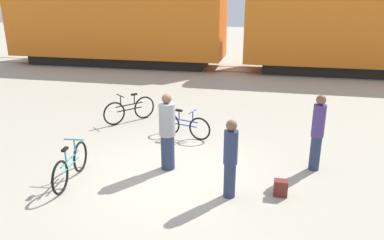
{
  "coord_description": "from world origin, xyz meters",
  "views": [
    {
      "loc": [
        2.1,
        -7.42,
        3.93
      ],
      "look_at": [
        0.32,
        0.72,
        1.1
      ],
      "focal_mm": 35.0,
      "sensor_mm": 36.0,
      "label": 1
    }
  ],
  "objects_px": {
    "bicycle_blue": "(184,125)",
    "person_in_purple": "(317,132)",
    "bicycle_teal": "(71,166)",
    "person_in_navy": "(230,158)",
    "bicycle_black": "(130,110)",
    "person_in_grey": "(167,132)",
    "backpack": "(281,188)",
    "freight_train": "(235,19)"
  },
  "relations": [
    {
      "from": "bicycle_black",
      "to": "bicycle_blue",
      "type": "relative_size",
      "value": 0.9
    },
    {
      "from": "person_in_grey",
      "to": "backpack",
      "type": "bearing_deg",
      "value": -16.69
    },
    {
      "from": "person_in_grey",
      "to": "backpack",
      "type": "xyz_separation_m",
      "value": [
        2.59,
        -0.72,
        -0.74
      ]
    },
    {
      "from": "person_in_grey",
      "to": "person_in_navy",
      "type": "bearing_deg",
      "value": -33.04
    },
    {
      "from": "bicycle_teal",
      "to": "backpack",
      "type": "distance_m",
      "value": 4.49
    },
    {
      "from": "freight_train",
      "to": "backpack",
      "type": "bearing_deg",
      "value": -79.61
    },
    {
      "from": "bicycle_black",
      "to": "person_in_navy",
      "type": "distance_m",
      "value": 5.47
    },
    {
      "from": "bicycle_black",
      "to": "person_in_purple",
      "type": "height_order",
      "value": "person_in_purple"
    },
    {
      "from": "bicycle_black",
      "to": "freight_train",
      "type": "bearing_deg",
      "value": 76.4
    },
    {
      "from": "person_in_navy",
      "to": "person_in_purple",
      "type": "bearing_deg",
      "value": -155.85
    },
    {
      "from": "bicycle_black",
      "to": "person_in_navy",
      "type": "relative_size",
      "value": 0.87
    },
    {
      "from": "bicycle_black",
      "to": "person_in_purple",
      "type": "bearing_deg",
      "value": -23.22
    },
    {
      "from": "freight_train",
      "to": "person_in_grey",
      "type": "distance_m",
      "value": 12.62
    },
    {
      "from": "bicycle_black",
      "to": "backpack",
      "type": "relative_size",
      "value": 4.21
    },
    {
      "from": "bicycle_black",
      "to": "person_in_grey",
      "type": "bearing_deg",
      "value": -54.91
    },
    {
      "from": "bicycle_teal",
      "to": "person_in_purple",
      "type": "relative_size",
      "value": 0.97
    },
    {
      "from": "freight_train",
      "to": "person_in_grey",
      "type": "xyz_separation_m",
      "value": [
        -0.16,
        -12.5,
        -1.72
      ]
    },
    {
      "from": "bicycle_blue",
      "to": "person_in_purple",
      "type": "relative_size",
      "value": 0.88
    },
    {
      "from": "freight_train",
      "to": "backpack",
      "type": "height_order",
      "value": "freight_train"
    },
    {
      "from": "bicycle_blue",
      "to": "person_in_grey",
      "type": "height_order",
      "value": "person_in_grey"
    },
    {
      "from": "bicycle_black",
      "to": "backpack",
      "type": "xyz_separation_m",
      "value": [
        4.72,
        -3.75,
        -0.22
      ]
    },
    {
      "from": "person_in_navy",
      "to": "person_in_purple",
      "type": "distance_m",
      "value": 2.44
    },
    {
      "from": "bicycle_blue",
      "to": "backpack",
      "type": "bearing_deg",
      "value": -46.05
    },
    {
      "from": "bicycle_teal",
      "to": "bicycle_blue",
      "type": "height_order",
      "value": "bicycle_teal"
    },
    {
      "from": "person_in_grey",
      "to": "backpack",
      "type": "distance_m",
      "value": 2.78
    },
    {
      "from": "bicycle_teal",
      "to": "person_in_grey",
      "type": "xyz_separation_m",
      "value": [
        1.89,
        1.07,
        0.53
      ]
    },
    {
      "from": "bicycle_blue",
      "to": "person_in_purple",
      "type": "xyz_separation_m",
      "value": [
        3.45,
        -1.38,
        0.58
      ]
    },
    {
      "from": "person_in_grey",
      "to": "person_in_purple",
      "type": "height_order",
      "value": "person_in_grey"
    },
    {
      "from": "freight_train",
      "to": "person_in_purple",
      "type": "distance_m",
      "value": 12.37
    },
    {
      "from": "freight_train",
      "to": "bicycle_teal",
      "type": "xyz_separation_m",
      "value": [
        -2.05,
        -13.57,
        -2.26
      ]
    },
    {
      "from": "person_in_purple",
      "to": "bicycle_teal",
      "type": "bearing_deg",
      "value": 119.71
    },
    {
      "from": "person_in_navy",
      "to": "person_in_grey",
      "type": "xyz_separation_m",
      "value": [
        -1.57,
        0.98,
        0.06
      ]
    },
    {
      "from": "bicycle_teal",
      "to": "bicycle_blue",
      "type": "bearing_deg",
      "value": 60.11
    },
    {
      "from": "bicycle_teal",
      "to": "backpack",
      "type": "relative_size",
      "value": 5.13
    },
    {
      "from": "bicycle_black",
      "to": "person_in_grey",
      "type": "xyz_separation_m",
      "value": [
        2.13,
        -3.03,
        0.52
      ]
    },
    {
      "from": "person_in_navy",
      "to": "bicycle_blue",
      "type": "bearing_deg",
      "value": -79.9
    },
    {
      "from": "freight_train",
      "to": "person_in_purple",
      "type": "relative_size",
      "value": 14.13
    },
    {
      "from": "freight_train",
      "to": "bicycle_blue",
      "type": "relative_size",
      "value": 15.99
    },
    {
      "from": "person_in_navy",
      "to": "backpack",
      "type": "distance_m",
      "value": 1.25
    },
    {
      "from": "freight_train",
      "to": "person_in_grey",
      "type": "bearing_deg",
      "value": -90.74
    },
    {
      "from": "bicycle_black",
      "to": "bicycle_teal",
      "type": "distance_m",
      "value": 4.11
    },
    {
      "from": "bicycle_teal",
      "to": "person_in_navy",
      "type": "bearing_deg",
      "value": 1.57
    }
  ]
}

